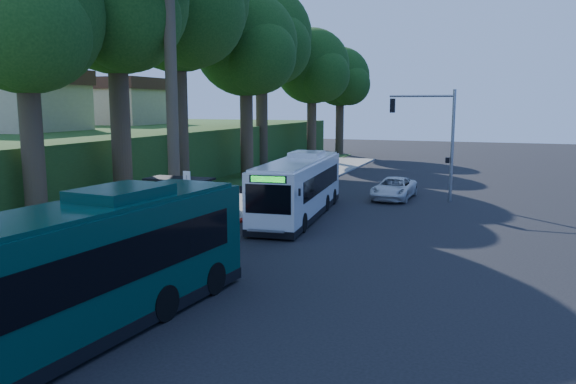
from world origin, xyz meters
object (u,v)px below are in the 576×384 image
at_px(white_bus, 299,186).
at_px(teal_bus, 70,273).
at_px(bus_shelter, 177,192).
at_px(pickup, 394,188).

relative_size(white_bus, teal_bus, 0.90).
bearing_deg(bus_shelter, pickup, 55.78).
distance_m(bus_shelter, pickup, 15.25).
xyz_separation_m(bus_shelter, white_bus, (4.64, 4.99, -0.14)).
bearing_deg(bus_shelter, teal_bus, -70.16).
bearing_deg(white_bus, pickup, 57.62).
height_order(white_bus, pickup, white_bus).
distance_m(bus_shelter, white_bus, 6.82).
height_order(white_bus, teal_bus, teal_bus).
height_order(teal_bus, pickup, teal_bus).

